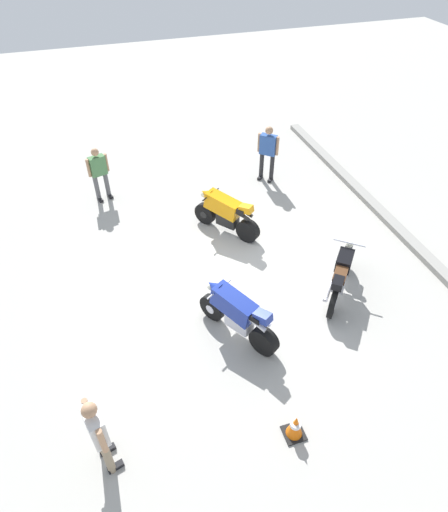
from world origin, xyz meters
TOP-DOWN VIEW (x-y plane):
  - ground_plane at (0.00, 0.00)m, footprint 40.00×40.00m
  - curb_edge at (0.00, 4.60)m, footprint 14.00×0.30m
  - motorcycle_blue_sportbike at (1.56, -0.59)m, footprint 1.76×1.19m
  - motorcycle_black_cruiser at (1.13, 1.96)m, footprint 1.68×1.43m
  - motorcycle_orange_sportbike at (-1.80, 0.25)m, footprint 1.65×1.35m
  - person_in_blue_shirt at (-3.95, 2.25)m, footprint 0.54×0.56m
  - person_in_white_shirt at (3.44, -3.42)m, footprint 0.65×0.41m
  - person_in_green_shirt at (-4.37, -2.67)m, footprint 0.42×0.62m
  - traffic_cone at (3.92, -0.37)m, footprint 0.36×0.36m

SIDE VIEW (x-z plane):
  - ground_plane at x=0.00m, z-range 0.00..0.00m
  - curb_edge at x=0.00m, z-range 0.00..0.15m
  - traffic_cone at x=3.92m, z-range 0.00..0.53m
  - motorcycle_black_cruiser at x=1.13m, z-range -0.02..1.06m
  - motorcycle_blue_sportbike at x=1.56m, z-range 0.02..1.17m
  - motorcycle_orange_sportbike at x=-1.80m, z-range 0.02..1.17m
  - person_in_green_shirt at x=-4.37m, z-range 0.10..1.68m
  - person_in_white_shirt at x=3.44m, z-range 0.12..1.81m
  - person_in_blue_shirt at x=-3.95m, z-range 0.13..1.84m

